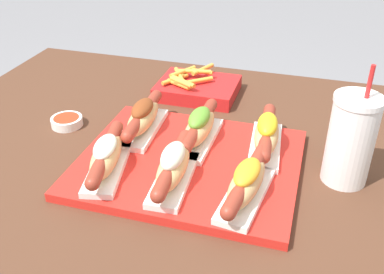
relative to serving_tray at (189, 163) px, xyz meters
The scene contains 11 objects.
patio_table 0.38m from the serving_tray, 115.68° to the left, with size 1.21×0.87×0.72m.
serving_tray is the anchor object (origin of this frame).
hot_dog_0 0.16m from the serving_tray, 149.49° to the right, with size 0.10×0.21×0.07m.
hot_dog_1 0.09m from the serving_tray, 94.38° to the right, with size 0.07×0.22×0.07m.
hot_dog_2 0.16m from the serving_tray, 33.99° to the right, with size 0.08×0.22×0.07m.
hot_dog_3 0.15m from the serving_tray, 148.64° to the left, with size 0.07×0.22×0.07m.
hot_dog_4 0.08m from the serving_tray, 89.37° to the left, with size 0.06×0.22×0.07m.
hot_dog_5 0.17m from the serving_tray, 30.83° to the left, with size 0.07×0.22×0.07m.
sauce_bowl 0.33m from the serving_tray, 166.02° to the left, with size 0.07×0.07×0.02m.
drink_cup 0.31m from the serving_tray, ahead, with size 0.09×0.09×0.23m.
fries_basket 0.33m from the serving_tray, 103.41° to the left, with size 0.20×0.16×0.06m.
Camera 1 is at (0.26, -0.79, 1.23)m, focal length 42.00 mm.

